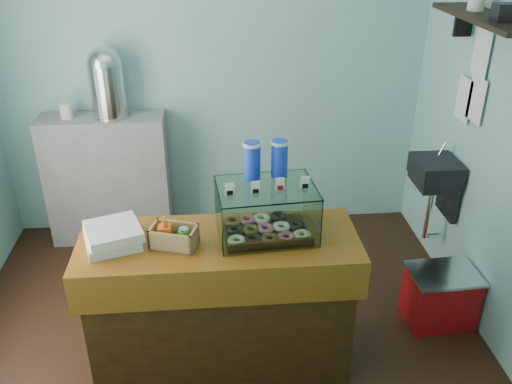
{
  "coord_description": "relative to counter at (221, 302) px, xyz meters",
  "views": [
    {
      "loc": [
        -0.01,
        -2.85,
        2.56
      ],
      "look_at": [
        0.22,
        -0.15,
        1.14
      ],
      "focal_mm": 38.0,
      "sensor_mm": 36.0,
      "label": 1
    }
  ],
  "objects": [
    {
      "name": "pastry_boxes",
      "position": [
        -0.59,
        0.01,
        0.5
      ],
      "size": [
        0.37,
        0.37,
        0.11
      ],
      "rotation": [
        0.0,
        0.0,
        0.3
      ],
      "color": "silver",
      "rests_on": "counter"
    },
    {
      "name": "room_shell",
      "position": [
        0.03,
        0.26,
        1.25
      ],
      "size": [
        3.54,
        3.04,
        2.82
      ],
      "color": "#85C2C1",
      "rests_on": "ground"
    },
    {
      "name": "display_case",
      "position": [
        0.27,
        0.08,
        0.61
      ],
      "size": [
        0.58,
        0.45,
        0.52
      ],
      "rotation": [
        0.0,
        0.0,
        0.08
      ],
      "color": "#361F10",
      "rests_on": "counter"
    },
    {
      "name": "condiment_crate",
      "position": [
        -0.25,
        -0.04,
        0.51
      ],
      "size": [
        0.28,
        0.22,
        0.18
      ],
      "rotation": [
        0.0,
        0.0,
        -0.31
      ],
      "color": "#A57C52",
      "rests_on": "counter"
    },
    {
      "name": "ground",
      "position": [
        0.0,
        0.25,
        -0.46
      ],
      "size": [
        3.5,
        3.5,
        0.0
      ],
      "primitive_type": "plane",
      "color": "black",
      "rests_on": "ground"
    },
    {
      "name": "red_cooler",
      "position": [
        1.5,
        0.25,
        -0.26
      ],
      "size": [
        0.47,
        0.37,
        0.4
      ],
      "rotation": [
        0.0,
        0.0,
        0.05
      ],
      "color": "#B60E12",
      "rests_on": "ground"
    },
    {
      "name": "back_shelf",
      "position": [
        -0.9,
        1.57,
        0.09
      ],
      "size": [
        1.0,
        0.32,
        1.1
      ],
      "primitive_type": "cube",
      "color": "gray",
      "rests_on": "ground"
    },
    {
      "name": "coffee_urn",
      "position": [
        -0.81,
        1.58,
        0.93
      ],
      "size": [
        0.3,
        0.3,
        0.55
      ],
      "color": "silver",
      "rests_on": "back_shelf"
    },
    {
      "name": "counter",
      "position": [
        0.0,
        0.0,
        0.0
      ],
      "size": [
        1.6,
        0.6,
        0.9
      ],
      "color": "#3C260B",
      "rests_on": "ground"
    }
  ]
}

